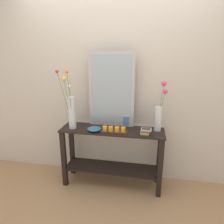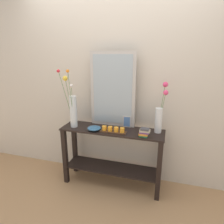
# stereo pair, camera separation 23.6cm
# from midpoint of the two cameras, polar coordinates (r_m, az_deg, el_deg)

# --- Properties ---
(ground_plane) EXTENTS (7.00, 6.00, 0.02)m
(ground_plane) POSITION_cam_midpoint_polar(r_m,az_deg,el_deg) (2.83, -2.55, -20.25)
(ground_plane) COLOR #A87F56
(wall_back) EXTENTS (6.40, 0.08, 2.70)m
(wall_back) POSITION_cam_midpoint_polar(r_m,az_deg,el_deg) (2.57, -1.44, 9.12)
(wall_back) COLOR beige
(wall_back) RESTS_ON ground
(console_table) EXTENTS (1.29, 0.36, 0.78)m
(console_table) POSITION_cam_midpoint_polar(r_m,az_deg,el_deg) (2.56, -2.69, -11.43)
(console_table) COLOR black
(console_table) RESTS_ON ground
(mirror_leaning) EXTENTS (0.58, 0.03, 0.94)m
(mirror_leaning) POSITION_cam_midpoint_polar(r_m,az_deg,el_deg) (2.45, -2.95, 6.44)
(mirror_leaning) COLOR #B7B2AD
(mirror_leaning) RESTS_ON console_table
(tall_vase_left) EXTENTS (0.17, 0.22, 0.73)m
(tall_vase_left) POSITION_cam_midpoint_polar(r_m,az_deg,el_deg) (2.47, -14.54, 0.78)
(tall_vase_left) COLOR silver
(tall_vase_left) RESTS_ON console_table
(vase_right) EXTENTS (0.13, 0.15, 0.60)m
(vase_right) POSITION_cam_midpoint_polar(r_m,az_deg,el_deg) (2.37, 10.83, -0.59)
(vase_right) COLOR silver
(vase_right) RESTS_ON console_table
(candle_tray) EXTENTS (0.32, 0.09, 0.07)m
(candle_tray) POSITION_cam_midpoint_polar(r_m,az_deg,el_deg) (2.34, -2.32, -5.31)
(candle_tray) COLOR #472D1C
(candle_tray) RESTS_ON console_table
(picture_frame_small) EXTENTS (0.10, 0.01, 0.15)m
(picture_frame_small) POSITION_cam_midpoint_polar(r_m,az_deg,el_deg) (2.50, 1.45, -2.71)
(picture_frame_small) COLOR #B7B2AD
(picture_frame_small) RESTS_ON console_table
(decorative_bowl) EXTENTS (0.17, 0.17, 0.05)m
(decorative_bowl) POSITION_cam_midpoint_polar(r_m,az_deg,el_deg) (2.39, -8.03, -4.94)
(decorative_bowl) COLOR #2D5B84
(decorative_bowl) RESTS_ON console_table
(book_stack) EXTENTS (0.13, 0.10, 0.10)m
(book_stack) POSITION_cam_midpoint_polar(r_m,az_deg,el_deg) (2.26, 6.81, -5.59)
(book_stack) COLOR #388E56
(book_stack) RESTS_ON console_table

